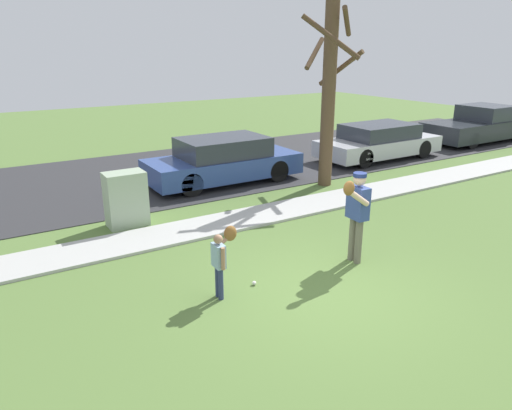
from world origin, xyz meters
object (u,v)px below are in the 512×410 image
object	(u,v)px
utility_cabinet	(126,199)
parked_pickup_dark	(480,126)
parked_wagon_blue	(223,161)
person_adult	(357,208)
baseball	(254,283)
person_child	(222,255)
street_tree_near	(329,91)
parked_sedan_silver	(379,142)

from	to	relation	value
utility_cabinet	parked_pickup_dark	distance (m)	15.82
parked_wagon_blue	parked_pickup_dark	size ratio (longest dim) A/B	0.87
person_adult	parked_pickup_dark	distance (m)	14.10
baseball	person_child	bearing A→B (deg)	-176.73
person_child	baseball	distance (m)	0.93
person_adult	parked_wagon_blue	bearing A→B (deg)	-92.59
person_child	street_tree_near	size ratio (longest dim) A/B	0.23
street_tree_near	parked_pickup_dark	bearing A→B (deg)	10.12
utility_cabinet	parked_pickup_dark	world-z (taller)	parked_pickup_dark
person_adult	utility_cabinet	bearing A→B (deg)	-51.75
utility_cabinet	parked_pickup_dark	xyz separation A→B (m)	(15.69, 2.00, 0.06)
person_adult	person_child	size ratio (longest dim) A/B	1.52
person_adult	parked_pickup_dark	bearing A→B (deg)	-152.13
baseball	parked_wagon_blue	world-z (taller)	parked_wagon_blue
person_child	parked_pickup_dark	size ratio (longest dim) A/B	0.22
parked_sedan_silver	person_adult	bearing A→B (deg)	41.88
person_child	parked_wagon_blue	bearing A→B (deg)	63.99
person_adult	person_child	world-z (taller)	person_adult
baseball	utility_cabinet	distance (m)	4.07
person_child	person_adult	bearing A→B (deg)	-1.10
baseball	parked_wagon_blue	size ratio (longest dim) A/B	0.02
parked_sedan_silver	parked_pickup_dark	bearing A→B (deg)	-178.74
baseball	street_tree_near	world-z (taller)	street_tree_near
person_adult	parked_sedan_silver	xyz separation A→B (m)	(6.67, 5.98, -0.45)
parked_wagon_blue	utility_cabinet	bearing A→B (deg)	29.71
baseball	parked_pickup_dark	size ratio (longest dim) A/B	0.01
parked_sedan_silver	street_tree_near	bearing A→B (deg)	23.25
parked_sedan_silver	parked_pickup_dark	world-z (taller)	parked_pickup_dark
street_tree_near	parked_pickup_dark	xyz separation A→B (m)	(9.77, 1.74, -1.99)
person_child	parked_sedan_silver	bearing A→B (deg)	34.09
parked_pickup_dark	person_adult	bearing A→B (deg)	25.72
person_adult	baseball	xyz separation A→B (m)	(-2.06, 0.19, -1.03)
baseball	parked_wagon_blue	xyz separation A→B (m)	(2.57, 5.92, 0.62)
street_tree_near	parked_sedan_silver	distance (m)	4.57
person_child	parked_pickup_dark	xyz separation A→B (m)	(15.37, 5.96, -0.05)
baseball	street_tree_near	distance (m)	7.01
street_tree_near	parked_sedan_silver	world-z (taller)	street_tree_near
street_tree_near	parked_sedan_silver	bearing A→B (deg)	23.25
utility_cabinet	parked_wagon_blue	bearing A→B (deg)	29.71
person_adult	utility_cabinet	distance (m)	5.11
utility_cabinet	parked_sedan_silver	size ratio (longest dim) A/B	0.27
baseball	street_tree_near	size ratio (longest dim) A/B	0.01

